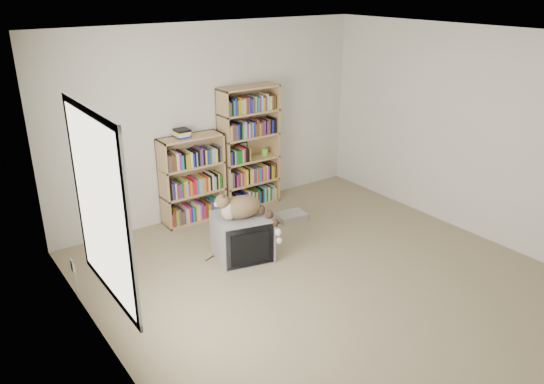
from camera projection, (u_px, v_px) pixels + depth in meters
floor at (336, 287)px, 5.51m from camera, size 4.50×5.00×0.01m
wall_back at (212, 121)px, 6.94m from camera, size 4.50×0.02×2.50m
wall_left at (111, 235)px, 3.84m from camera, size 0.02×5.00×2.50m
wall_right at (483, 136)px, 6.25m from camera, size 0.02×5.00×2.50m
ceiling at (349, 38)px, 4.58m from camera, size 4.50×5.00×0.02m
window at (101, 207)px, 3.94m from camera, size 0.02×1.22×1.52m
crt_tv at (242, 237)px, 6.00m from camera, size 0.71×0.67×0.52m
cat at (247, 210)px, 5.81m from camera, size 0.65×0.60×0.55m
bookcase_tall at (249, 150)px, 7.25m from camera, size 0.84×0.30×1.67m
bookcase_short at (192, 182)px, 6.88m from camera, size 0.83×0.30×1.14m
book_stack at (182, 133)px, 6.59m from camera, size 0.18×0.23×0.10m
green_mug at (264, 152)px, 7.39m from camera, size 0.09×0.09×0.10m
framed_print at (243, 150)px, 7.29m from camera, size 0.16×0.05×0.22m
dvd_player at (291, 216)px, 7.04m from camera, size 0.41×0.31×0.09m
wall_outlet at (72, 266)px, 5.28m from camera, size 0.01×0.08×0.13m
floor_cables at (258, 236)px, 6.58m from camera, size 1.20×0.70×0.01m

